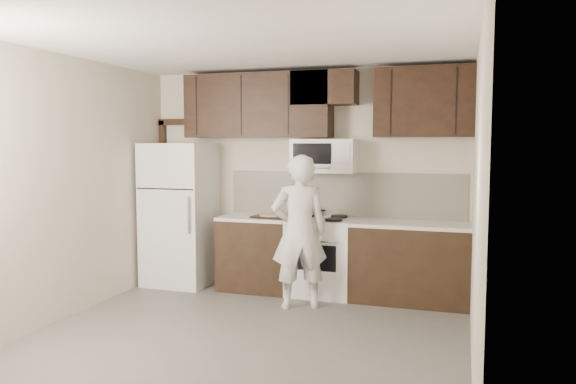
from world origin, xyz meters
The scene contains 14 objects.
floor centered at (0.00, 0.00, 0.00)m, with size 4.50×4.50×0.00m, color #595654.
back_wall centered at (0.00, 2.25, 1.35)m, with size 4.00×4.00×0.00m, color beige.
ceiling centered at (0.00, 0.00, 2.70)m, with size 4.50×4.50×0.00m, color white.
counter_run centered at (0.60, 1.94, 0.46)m, with size 2.95×0.64×0.91m.
stove centered at (0.30, 1.94, 0.46)m, with size 0.76×0.66×0.94m.
backsplash centered at (0.50, 2.24, 1.18)m, with size 2.90×0.02×0.54m, color silver.
upper_cabinets centered at (0.21, 2.08, 2.28)m, with size 3.48×0.35×0.78m.
microwave centered at (0.30, 2.06, 1.65)m, with size 0.76×0.42×0.40m.
refrigerator centered at (-1.55, 1.89, 0.90)m, with size 0.80×0.76×1.80m.
door_trim centered at (-1.92, 2.21, 1.25)m, with size 0.50×0.08×2.12m.
saucepan centered at (0.12, 2.09, 0.97)m, with size 0.25×0.15×0.15m.
baking_tray centered at (-0.29, 1.85, 0.92)m, with size 0.44×0.33×0.02m, color black.
pizza centered at (-0.29, 1.85, 0.94)m, with size 0.30×0.30×0.02m, color beige.
person centered at (0.20, 1.33, 0.84)m, with size 0.61×0.40×1.68m, color white.
Camera 1 is at (1.91, -4.46, 1.81)m, focal length 35.00 mm.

